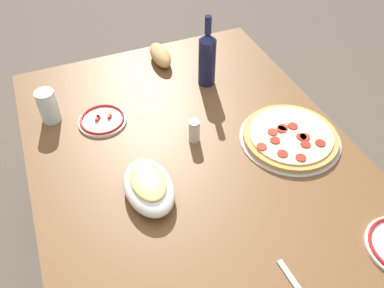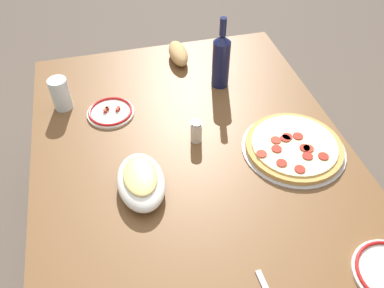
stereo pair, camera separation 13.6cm
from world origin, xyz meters
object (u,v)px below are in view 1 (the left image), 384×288
bread_loaf (160,55)px  spice_shaker (194,131)px  dining_table (192,168)px  water_glass (48,106)px  wine_bottle (207,58)px  side_plate_near (102,120)px  pepperoni_pizza (290,137)px  baked_pasta_dish (149,186)px

bread_loaf → spice_shaker: bearing=-5.6°
dining_table → water_glass: (-0.35, -0.43, 0.16)m
dining_table → wine_bottle: bearing=149.1°
side_plate_near → bread_loaf: bearing=131.8°
wine_bottle → spice_shaker: size_ratio=3.44×
pepperoni_pizza → baked_pasta_dish: 0.54m
side_plate_near → baked_pasta_dish: bearing=8.6°
baked_pasta_dish → pepperoni_pizza: bearing=94.5°
side_plate_near → water_glass: bearing=-116.5°
spice_shaker → baked_pasta_dish: bearing=-52.5°
water_glass → pepperoni_pizza: bearing=60.7°
wine_bottle → water_glass: wine_bottle is taller
bread_loaf → wine_bottle: bearing=30.2°
pepperoni_pizza → bread_loaf: size_ratio=1.97×
baked_pasta_dish → water_glass: size_ratio=1.87×
dining_table → spice_shaker: spice_shaker is taller
wine_bottle → dining_table: bearing=-30.9°
dining_table → bread_loaf: bearing=172.1°
spice_shaker → pepperoni_pizza: bearing=68.0°
side_plate_near → pepperoni_pizza: bearing=59.9°
side_plate_near → spice_shaker: (0.22, 0.28, 0.03)m
pepperoni_pizza → spice_shaker: 0.34m
bread_loaf → spice_shaker: (0.52, -0.05, 0.01)m
pepperoni_pizza → bread_loaf: bearing=-157.5°
pepperoni_pizza → spice_shaker: (-0.13, -0.32, 0.03)m
spice_shaker → water_glass: bearing=-123.9°
baked_pasta_dish → wine_bottle: bearing=139.5°
water_glass → bread_loaf: bearing=112.6°
water_glass → side_plate_near: size_ratio=0.72×
side_plate_near → spice_shaker: spice_shaker is taller
dining_table → side_plate_near: side_plate_near is taller
pepperoni_pizza → baked_pasta_dish: baked_pasta_dish is taller
side_plate_near → wine_bottle: bearing=99.7°
baked_pasta_dish → bread_loaf: bearing=158.3°
bread_loaf → dining_table: bearing=-7.9°
wine_bottle → water_glass: size_ratio=2.33×
dining_table → baked_pasta_dish: baked_pasta_dish is taller
spice_shaker → side_plate_near: bearing=-127.9°
side_plate_near → spice_shaker: 0.36m
pepperoni_pizza → spice_shaker: size_ratio=4.15×
water_glass → baked_pasta_dish: bearing=26.0°
wine_bottle → bread_loaf: 0.27m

